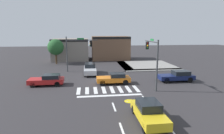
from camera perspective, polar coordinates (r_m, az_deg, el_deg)
ground_plane at (r=26.25m, az=-2.27°, el=-3.85°), size 120.00×120.00×0.00m
crosswalk_near at (r=21.95m, az=-1.21°, el=-6.79°), size 7.03×2.57×0.01m
lane_markings at (r=14.58m, az=6.74°, el=-16.33°), size 6.80×24.25×0.01m
bike_detector_marking at (r=18.62m, az=5.27°, el=-10.11°), size 1.03×1.03×0.01m
curb_corner_northeast at (r=36.92m, az=9.64°, el=0.41°), size 10.00×10.60×0.15m
storefront_row at (r=44.70m, az=-6.38°, el=5.49°), size 17.29×7.02×5.33m
traffic_signal_northwest at (r=31.53m, az=-10.15°, el=5.61°), size 5.07×0.32×5.70m
traffic_signal_southeast at (r=22.69m, az=11.97°, el=3.83°), size 0.32×4.56×5.71m
car_navy at (r=26.78m, az=18.81°, el=-2.54°), size 4.63×1.83×1.42m
car_orange at (r=24.25m, az=0.66°, el=-3.40°), size 4.20×1.71×1.35m
car_yellow at (r=14.72m, az=10.87°, el=-12.97°), size 1.74×4.40×1.52m
car_silver at (r=29.81m, az=-6.58°, el=-0.54°), size 1.81×4.71×1.58m
car_red at (r=24.86m, az=-18.68°, el=-3.65°), size 4.17×1.78×1.33m
roadside_tree at (r=39.94m, az=-16.45°, el=5.68°), size 3.18×3.18×4.99m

